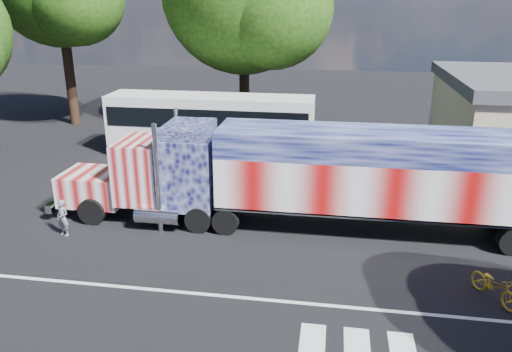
# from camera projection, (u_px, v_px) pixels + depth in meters

# --- Properties ---
(ground) EXTENTS (100.00, 100.00, 0.00)m
(ground) POSITION_uv_depth(u_px,v_px,m) (243.00, 251.00, 18.46)
(ground) COLOR black
(lane_markings) EXTENTS (30.00, 2.67, 0.01)m
(lane_markings) POSITION_uv_depth(u_px,v_px,m) (277.00, 316.00, 14.70)
(lane_markings) COLOR silver
(lane_markings) RESTS_ON ground
(semi_truck) EXTENTS (20.80, 3.29, 4.43)m
(semi_truck) POSITION_uv_depth(u_px,v_px,m) (325.00, 175.00, 19.58)
(semi_truck) COLOR black
(semi_truck) RESTS_ON ground
(coach_bus) EXTENTS (12.07, 2.81, 3.51)m
(coach_bus) POSITION_uv_depth(u_px,v_px,m) (211.00, 124.00, 29.36)
(coach_bus) COLOR white
(coach_bus) RESTS_ON ground
(woman) EXTENTS (0.62, 0.50, 1.48)m
(woman) POSITION_uv_depth(u_px,v_px,m) (63.00, 218.00, 19.48)
(woman) COLOR slate
(woman) RESTS_ON ground
(bicycle) EXTENTS (1.49, 1.96, 0.99)m
(bicycle) POSITION_uv_depth(u_px,v_px,m) (495.00, 286.00, 15.34)
(bicycle) COLOR gold
(bicycle) RESTS_ON ground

